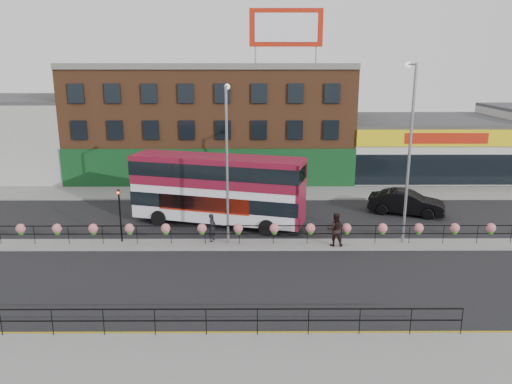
{
  "coord_description": "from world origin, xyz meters",
  "views": [
    {
      "loc": [
        -0.12,
        -27.62,
        10.54
      ],
      "look_at": [
        0.0,
        3.0,
        2.5
      ],
      "focal_mm": 35.0,
      "sensor_mm": 36.0,
      "label": 1
    }
  ],
  "objects_px": {
    "car": "(406,203)",
    "pedestrian_b": "(335,229)",
    "lamp_column_west": "(227,152)",
    "lamp_column_east": "(409,139)",
    "pedestrian_a": "(212,228)",
    "double_decker_bus": "(218,183)"
  },
  "relations": [
    {
      "from": "pedestrian_a",
      "to": "lamp_column_east",
      "type": "relative_size",
      "value": 0.16
    },
    {
      "from": "double_decker_bus",
      "to": "lamp_column_west",
      "type": "xyz_separation_m",
      "value": [
        0.84,
        -3.76,
        2.75
      ]
    },
    {
      "from": "lamp_column_east",
      "to": "double_decker_bus",
      "type": "bearing_deg",
      "value": 161.81
    },
    {
      "from": "double_decker_bus",
      "to": "pedestrian_b",
      "type": "height_order",
      "value": "double_decker_bus"
    },
    {
      "from": "car",
      "to": "pedestrian_b",
      "type": "distance_m",
      "value": 9.01
    },
    {
      "from": "lamp_column_west",
      "to": "lamp_column_east",
      "type": "bearing_deg",
      "value": 0.54
    },
    {
      "from": "double_decker_bus",
      "to": "pedestrian_a",
      "type": "bearing_deg",
      "value": -91.81
    },
    {
      "from": "car",
      "to": "pedestrian_a",
      "type": "height_order",
      "value": "pedestrian_a"
    },
    {
      "from": "pedestrian_a",
      "to": "double_decker_bus",
      "type": "bearing_deg",
      "value": 15.91
    },
    {
      "from": "pedestrian_a",
      "to": "lamp_column_west",
      "type": "relative_size",
      "value": 0.18
    },
    {
      "from": "double_decker_bus",
      "to": "lamp_column_west",
      "type": "relative_size",
      "value": 1.27
    },
    {
      "from": "pedestrian_a",
      "to": "lamp_column_east",
      "type": "bearing_deg",
      "value": -72.6
    },
    {
      "from": "pedestrian_a",
      "to": "lamp_column_west",
      "type": "distance_m",
      "value": 4.68
    },
    {
      "from": "car",
      "to": "pedestrian_b",
      "type": "bearing_deg",
      "value": 157.36
    },
    {
      "from": "double_decker_bus",
      "to": "lamp_column_east",
      "type": "distance_m",
      "value": 12.24
    },
    {
      "from": "pedestrian_b",
      "to": "double_decker_bus",
      "type": "bearing_deg",
      "value": -28.2
    },
    {
      "from": "pedestrian_a",
      "to": "pedestrian_b",
      "type": "bearing_deg",
      "value": -78.64
    },
    {
      "from": "pedestrian_a",
      "to": "pedestrian_b",
      "type": "distance_m",
      "value": 7.21
    },
    {
      "from": "pedestrian_a",
      "to": "lamp_column_west",
      "type": "xyz_separation_m",
      "value": [
        0.95,
        -0.16,
        4.58
      ]
    },
    {
      "from": "lamp_column_west",
      "to": "double_decker_bus",
      "type": "bearing_deg",
      "value": 102.54
    },
    {
      "from": "pedestrian_a",
      "to": "lamp_column_west",
      "type": "height_order",
      "value": "lamp_column_west"
    },
    {
      "from": "pedestrian_b",
      "to": "lamp_column_west",
      "type": "xyz_separation_m",
      "value": [
        -6.22,
        0.64,
        4.44
      ]
    }
  ]
}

